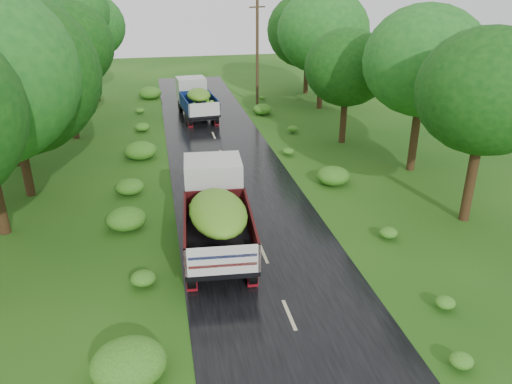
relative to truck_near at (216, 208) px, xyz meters
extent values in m
cube|color=black|center=(1.69, -4.05, -1.66)|extent=(6.50, 80.00, 0.02)
cube|color=#BFB78C|center=(1.69, -5.05, -1.65)|extent=(0.12, 1.60, 0.00)
cube|color=#BFB78C|center=(1.69, -1.05, -1.65)|extent=(0.12, 1.60, 0.00)
cube|color=#BFB78C|center=(1.69, 2.95, -1.65)|extent=(0.12, 1.60, 0.00)
cube|color=#BFB78C|center=(1.69, 6.95, -1.65)|extent=(0.12, 1.60, 0.00)
cube|color=#BFB78C|center=(1.69, 10.95, -1.65)|extent=(0.12, 1.60, 0.00)
cube|color=#BFB78C|center=(1.69, 14.95, -1.65)|extent=(0.12, 1.60, 0.00)
cube|color=#BFB78C|center=(1.69, 18.95, -1.65)|extent=(0.12, 1.60, 0.00)
cube|color=#BFB78C|center=(1.69, 22.95, -1.65)|extent=(0.12, 1.60, 0.00)
cube|color=#BFB78C|center=(1.69, 26.95, -1.65)|extent=(0.12, 1.60, 0.00)
cube|color=#BFB78C|center=(1.69, 30.95, -1.65)|extent=(0.12, 1.60, 0.00)
cube|color=black|center=(-0.03, -0.35, -0.96)|extent=(2.33, 6.30, 0.31)
cylinder|color=black|center=(-0.93, 1.97, -1.12)|extent=(0.39, 1.12, 1.10)
cylinder|color=black|center=(1.20, 1.82, -1.12)|extent=(0.39, 1.12, 1.10)
cylinder|color=black|center=(-1.19, -1.67, -1.12)|extent=(0.39, 1.12, 1.10)
cylinder|color=black|center=(0.94, -1.83, -1.12)|extent=(0.39, 1.12, 1.10)
cylinder|color=black|center=(-1.27, -2.79, -1.12)|extent=(0.39, 1.12, 1.10)
cylinder|color=black|center=(0.85, -2.95, -1.12)|extent=(0.39, 1.12, 1.10)
cube|color=maroon|center=(-1.30, -3.17, -1.36)|extent=(0.38, 0.07, 0.49)
cube|color=maroon|center=(0.83, -3.32, -1.36)|extent=(0.38, 0.07, 0.49)
cube|color=silver|center=(0.15, 2.11, 0.24)|extent=(2.57, 2.25, 2.08)
cube|color=black|center=(-0.11, -1.50, -0.72)|extent=(2.86, 4.89, 0.18)
cube|color=#3E0C0B|center=(-1.32, -1.41, -0.11)|extent=(0.43, 4.71, 1.04)
cube|color=#3E0C0B|center=(1.11, -1.59, -0.11)|extent=(0.43, 4.71, 1.04)
cube|color=#3E0C0B|center=(0.06, 0.81, -0.11)|extent=(2.52, 0.27, 1.04)
cube|color=silver|center=(-0.27, -3.81, -0.11)|extent=(2.52, 0.27, 1.04)
ellipsoid|color=#468217|center=(-0.11, -1.50, 0.55)|extent=(2.40, 4.11, 1.10)
cube|color=black|center=(1.02, 19.74, -1.02)|extent=(2.21, 5.72, 0.28)
cylinder|color=black|center=(-0.12, 21.67, -1.17)|extent=(0.37, 1.01, 0.99)
cylinder|color=black|center=(1.80, 21.85, -1.17)|extent=(0.37, 1.01, 0.99)
cylinder|color=black|center=(0.18, 18.39, -1.17)|extent=(0.37, 1.01, 0.99)
cylinder|color=black|center=(2.10, 18.56, -1.17)|extent=(0.37, 1.01, 0.99)
cylinder|color=black|center=(0.27, 17.37, -1.17)|extent=(0.37, 1.01, 0.99)
cylinder|color=black|center=(2.19, 17.55, -1.17)|extent=(0.37, 1.01, 0.99)
cube|color=maroon|center=(0.30, 17.04, -1.39)|extent=(0.34, 0.07, 0.45)
cube|color=maroon|center=(2.22, 17.21, -1.39)|extent=(0.34, 0.07, 0.45)
cube|color=silver|center=(0.82, 21.96, 0.06)|extent=(2.35, 2.08, 1.89)
cube|color=black|center=(1.12, 18.70, -0.81)|extent=(2.66, 4.46, 0.16)
cube|color=navy|center=(0.02, 18.60, -0.26)|extent=(0.46, 4.26, 0.94)
cube|color=navy|center=(2.21, 18.80, -0.26)|extent=(0.46, 4.26, 0.94)
cube|color=navy|center=(0.93, 20.78, -0.26)|extent=(2.28, 0.29, 0.94)
cube|color=silver|center=(1.31, 16.61, -0.26)|extent=(2.28, 0.29, 0.94)
ellipsoid|color=#468217|center=(1.12, 18.70, 0.34)|extent=(2.23, 3.74, 0.99)
cylinder|color=#382616|center=(6.30, 22.53, 2.54)|extent=(0.31, 0.31, 8.43)
cube|color=#382616|center=(6.30, 22.53, 6.13)|extent=(1.38, 0.71, 0.11)
cylinder|color=black|center=(-8.53, 6.85, 1.71)|extent=(0.44, 0.44, 6.76)
ellipsoid|color=#0C400E|center=(-8.53, 6.85, 4.28)|extent=(4.09, 4.09, 3.68)
cylinder|color=black|center=(-10.23, 11.48, 2.79)|extent=(0.49, 0.49, 8.92)
cylinder|color=black|center=(-7.48, 16.26, 1.78)|extent=(0.45, 0.45, 6.90)
ellipsoid|color=#0C400E|center=(-7.48, 16.26, 4.40)|extent=(3.56, 3.56, 3.21)
cylinder|color=black|center=(-8.51, 23.11, 2.71)|extent=(0.49, 0.49, 8.76)
ellipsoid|color=#0C400E|center=(-8.51, 23.11, 6.03)|extent=(3.84, 3.84, 3.46)
cylinder|color=black|center=(-6.94, 27.04, 1.87)|extent=(0.45, 0.45, 7.08)
ellipsoid|color=#0C400E|center=(-6.94, 27.04, 4.56)|extent=(3.45, 3.45, 3.11)
cylinder|color=black|center=(11.22, 0.06, 1.64)|extent=(0.44, 0.44, 6.61)
ellipsoid|color=#165A1B|center=(11.22, 0.06, 4.15)|extent=(3.40, 3.40, 3.06)
cylinder|color=black|center=(11.84, 6.33, 1.76)|extent=(0.44, 0.44, 6.87)
ellipsoid|color=#165A1B|center=(11.84, 6.33, 4.37)|extent=(3.58, 3.58, 3.22)
cylinder|color=black|center=(9.79, 11.82, 1.09)|extent=(0.41, 0.41, 5.51)
ellipsoid|color=#165A1B|center=(9.79, 11.82, 3.18)|extent=(3.26, 3.26, 2.93)
cylinder|color=black|center=(11.17, 20.77, 1.76)|extent=(0.44, 0.44, 6.86)
ellipsoid|color=#165A1B|center=(11.17, 20.77, 4.37)|extent=(3.79, 3.79, 3.41)
cylinder|color=black|center=(11.64, 26.30, 1.50)|extent=(0.43, 0.43, 6.33)
ellipsoid|color=#165A1B|center=(11.64, 26.30, 3.90)|extent=(3.81, 3.81, 3.43)
camera|label=1|loc=(-2.01, -17.81, 8.56)|focal=35.00mm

